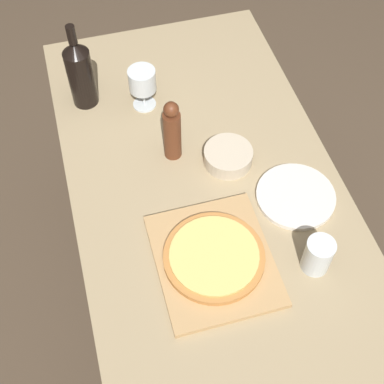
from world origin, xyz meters
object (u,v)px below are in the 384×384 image
object	(u,v)px
pepper_mill	(172,131)
wine_glass	(142,81)
small_bowl	(228,156)
pizza	(214,256)
wine_bottle	(80,73)

from	to	relation	value
pepper_mill	wine_glass	xyz separation A→B (m)	(-0.04, 0.23, 0.00)
pepper_mill	small_bowl	xyz separation A→B (m)	(0.15, -0.07, -0.08)
pizza	small_bowl	bearing A→B (deg)	66.15
wine_bottle	pepper_mill	world-z (taller)	wine_bottle
pizza	small_bowl	world-z (taller)	small_bowl
wine_glass	pepper_mill	bearing A→B (deg)	-80.19
pizza	wine_bottle	world-z (taller)	wine_bottle
wine_bottle	wine_glass	xyz separation A→B (m)	(0.19, -0.07, -0.02)
wine_bottle	small_bowl	bearing A→B (deg)	-44.56
pizza	pepper_mill	xyz separation A→B (m)	(-0.01, 0.39, 0.07)
wine_glass	small_bowl	xyz separation A→B (m)	(0.19, -0.30, -0.08)
pizza	wine_glass	size ratio (longest dim) A/B	1.86
pepper_mill	pizza	bearing A→B (deg)	-88.10
wine_bottle	wine_glass	size ratio (longest dim) A/B	2.06
pizza	wine_glass	distance (m)	0.63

